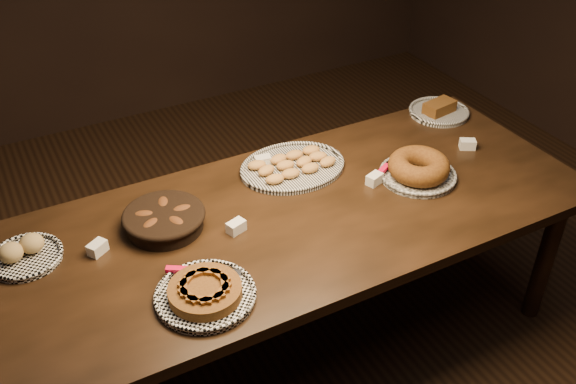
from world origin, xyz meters
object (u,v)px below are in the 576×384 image
buffet_table (301,225)px  apple_tart_plate (205,293)px  bundt_cake_plate (418,169)px  madeleine_platter (293,166)px

buffet_table → apple_tart_plate: apple_tart_plate is taller
apple_tart_plate → bundt_cake_plate: bearing=31.0°
madeleine_platter → bundt_cake_plate: (0.44, -0.31, 0.02)m
buffet_table → madeleine_platter: madeleine_platter is taller
apple_tart_plate → madeleine_platter: 0.85m
buffet_table → madeleine_platter: size_ratio=5.09×
bundt_cake_plate → apple_tart_plate: bearing=-146.2°
buffet_table → madeleine_platter: (0.11, 0.28, 0.09)m
bundt_cake_plate → madeleine_platter: bearing=166.0°
buffet_table → bundt_cake_plate: bearing=-2.9°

